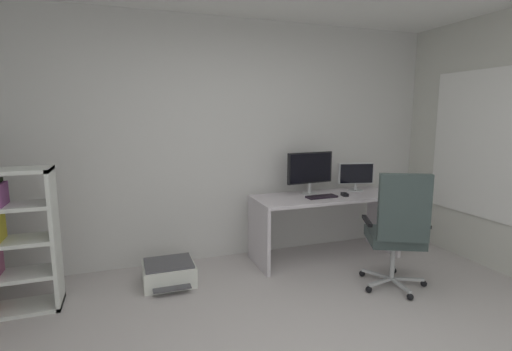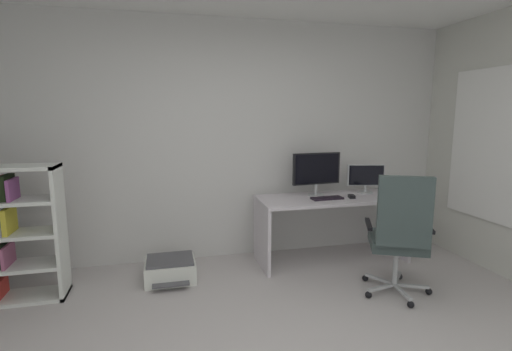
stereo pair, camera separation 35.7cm
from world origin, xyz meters
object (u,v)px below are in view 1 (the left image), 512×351
monitor_main (310,169)px  desk (325,211)px  computer_mouse (345,194)px  printer (169,273)px  office_chair (398,228)px  keyboard (322,197)px  monitor_secondary (356,175)px

monitor_main → desk: bearing=-37.5°
computer_mouse → printer: computer_mouse is taller
computer_mouse → office_chair: 0.87m
monitor_main → keyboard: 0.34m
monitor_main → printer: monitor_main is taller
monitor_main → computer_mouse: size_ratio=5.64×
monitor_secondary → keyboard: monitor_secondary is taller
monitor_secondary → printer: monitor_secondary is taller
monitor_main → computer_mouse: (0.33, -0.21, -0.27)m
keyboard → office_chair: office_chair is taller
desk → monitor_main: 0.50m
desk → monitor_main: (-0.15, 0.11, 0.47)m
monitor_secondary → computer_mouse: 0.39m
keyboard → office_chair: size_ratio=0.30×
office_chair → desk: bearing=101.7°
computer_mouse → office_chair: size_ratio=0.09×
monitor_secondary → keyboard: 0.62m
monitor_secondary → office_chair: 1.14m
monitor_secondary → office_chair: office_chair is taller
keyboard → monitor_main: bearing=99.7°
office_chair → computer_mouse: bearing=91.1°
monitor_main → computer_mouse: bearing=-32.8°
computer_mouse → monitor_main: bearing=159.6°
keyboard → printer: 1.77m
desk → office_chair: 0.98m
monitor_secondary → office_chair: (-0.26, -1.07, -0.31)m
office_chair → printer: (-1.96, 0.84, -0.49)m
monitor_secondary → monitor_main: bearing=-180.0°
desk → computer_mouse: 0.28m
monitor_main → monitor_secondary: monitor_main is taller
desk → monitor_secondary: size_ratio=3.87×
monitor_secondary → computer_mouse: bearing=-143.1°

